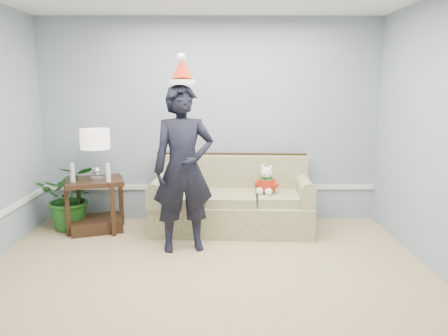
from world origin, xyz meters
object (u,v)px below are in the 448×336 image
sofa (232,203)px  table_lamp (95,141)px  teddy_bear (266,183)px  houseplant (71,196)px  man (184,169)px  side_table (96,210)px

sofa → table_lamp: size_ratio=3.21×
sofa → teddy_bear: 0.53m
sofa → houseplant: (-2.06, 0.02, 0.09)m
teddy_bear → man: bearing=-127.2°
man → sofa: bearing=40.1°
table_lamp → sofa: bearing=2.8°
side_table → houseplant: 0.38m
houseplant → side_table: bearing=-12.9°
side_table → table_lamp: 0.89m
sofa → side_table: 1.74m
sofa → side_table: sofa is taller
table_lamp → teddy_bear: bearing=-0.7°
sofa → man: 1.08m
table_lamp → houseplant: (-0.38, 0.10, -0.72)m
table_lamp → man: man is taller
side_table → man: size_ratio=0.45×
table_lamp → man: size_ratio=0.35×
side_table → table_lamp: bearing=-25.5°
table_lamp → houseplant: 0.82m
side_table → teddy_bear: (2.16, -0.05, 0.36)m
sofa → side_table: bearing=-174.8°
sofa → teddy_bear: size_ratio=5.64×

